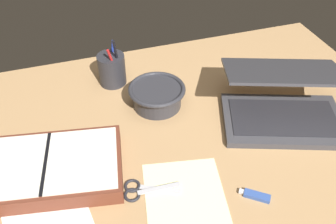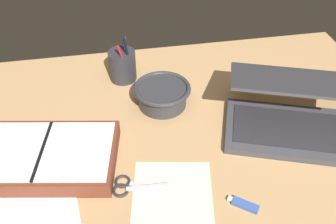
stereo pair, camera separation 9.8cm
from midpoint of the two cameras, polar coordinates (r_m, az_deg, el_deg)
desk_top at (r=98.86cm, az=-1.93°, el=-6.02°), size 140.00×100.00×2.00cm
laptop at (r=107.66cm, az=14.70°, el=1.29°), size 40.62×37.71×15.03cm
bowl at (r=108.98cm, az=-4.26°, el=2.47°), size 16.63×16.63×6.46cm
pen_cup at (r=118.95cm, az=-10.90°, el=6.35°), size 8.48×8.48×16.39cm
planner at (r=96.47cm, az=-20.72°, el=-8.21°), size 38.58×27.50×4.79cm
scissors at (r=89.64cm, az=-7.63°, el=-11.86°), size 13.44×7.63×0.80cm
paper_sheet_front at (r=86.28cm, az=-0.39°, el=-14.62°), size 23.15×30.73×0.16cm
usb_drive at (r=89.06cm, az=10.17°, el=-12.60°), size 6.68×5.65×1.00cm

